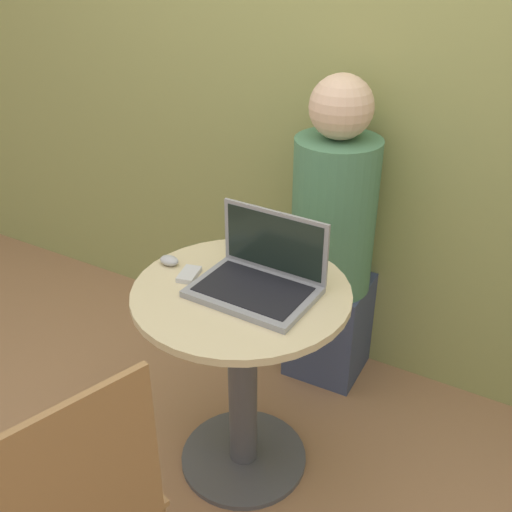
{
  "coord_description": "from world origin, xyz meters",
  "views": [
    {
      "loc": [
        0.81,
        -1.32,
        1.72
      ],
      "look_at": [
        0.02,
        0.05,
        0.83
      ],
      "focal_mm": 42.0,
      "sensor_mm": 36.0,
      "label": 1
    }
  ],
  "objects": [
    {
      "name": "ground_plane",
      "position": [
        0.0,
        0.0,
        0.0
      ],
      "size": [
        12.0,
        12.0,
        0.0
      ],
      "primitive_type": "plane",
      "color": "#9E704C"
    },
    {
      "name": "back_wall",
      "position": [
        0.0,
        0.8,
        1.3
      ],
      "size": [
        7.0,
        0.05,
        2.6
      ],
      "color": "#939956",
      "rests_on": "ground_plane"
    },
    {
      "name": "round_table",
      "position": [
        0.0,
        0.0,
        0.48
      ],
      "size": [
        0.68,
        0.68,
        0.73
      ],
      "color": "#4C4C51",
      "rests_on": "ground_plane"
    },
    {
      "name": "laptop",
      "position": [
        0.05,
        0.03,
        0.78
      ],
      "size": [
        0.37,
        0.27,
        0.23
      ],
      "color": "gray",
      "rests_on": "round_table"
    },
    {
      "name": "cell_phone",
      "position": [
        -0.18,
        -0.02,
        0.74
      ],
      "size": [
        0.08,
        0.1,
        0.02
      ],
      "color": "silver",
      "rests_on": "round_table"
    },
    {
      "name": "computer_mouse",
      "position": [
        -0.28,
        0.01,
        0.75
      ],
      "size": [
        0.07,
        0.05,
        0.03
      ],
      "color": "#B2B2B7",
      "rests_on": "round_table"
    },
    {
      "name": "chair_empty",
      "position": [
        -0.07,
        -0.7,
        0.45
      ],
      "size": [
        0.5,
        0.5,
        0.88
      ],
      "color": "#9E7042",
      "rests_on": "ground_plane"
    },
    {
      "name": "person_seated",
      "position": [
        0.04,
        0.65,
        0.55
      ],
      "size": [
        0.32,
        0.5,
        1.27
      ],
      "color": "#3D4766",
      "rests_on": "ground_plane"
    }
  ]
}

